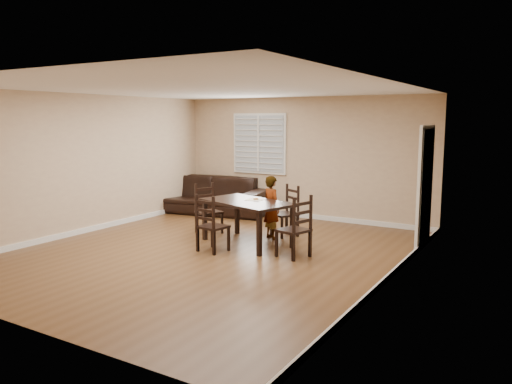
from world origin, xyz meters
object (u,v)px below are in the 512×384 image
chair_near (289,212)px  child (272,207)px  dining_table (247,206)px  sofa (208,195)px  donut (256,199)px  chair_right (299,230)px  chair_left (206,210)px  chair_far (208,227)px

chair_near → child: 0.47m
child → dining_table: bearing=101.0°
sofa → donut: bearing=-47.6°
dining_table → child: bearing=90.0°
dining_table → chair_near: size_ratio=1.91×
chair_near → chair_right: (0.87, -1.37, 0.02)m
chair_left → child: bearing=-58.0°
chair_right → donut: 1.30m
dining_table → chair_right: size_ratio=1.83×
chair_left → donut: size_ratio=9.70×
donut → sofa: 3.18m
dining_table → chair_right: chair_right is taller
chair_far → chair_left: chair_far is taller
chair_right → child: 1.41m
dining_table → chair_near: chair_near is taller
chair_left → chair_near: bearing=-44.1°
chair_far → sofa: chair_far is taller
chair_near → donut: size_ratio=9.78×
dining_table → child: child is taller
dining_table → sofa: (-2.41, 2.11, -0.26)m
chair_left → sofa: chair_left is taller
donut → sofa: bearing=142.1°
chair_far → chair_left: (-0.95, 1.23, -0.01)m
child → donut: size_ratio=11.85×
chair_left → chair_far: bearing=-117.8°
chair_far → donut: size_ratio=9.83×
dining_table → chair_left: bearing=179.3°
chair_left → sofa: bearing=59.6°
chair_left → chair_right: size_ratio=0.95×
chair_far → chair_right: bearing=-154.2°
chair_near → chair_far: 1.93m
donut → chair_right: bearing=-25.8°
chair_near → chair_left: bearing=-129.5°
dining_table → sofa: size_ratio=0.64×
chair_near → sofa: 2.97m
dining_table → sofa: bearing=156.2°
chair_right → dining_table: bearing=-91.4°
chair_right → chair_left: bearing=-91.8°
chair_near → donut: bearing=-78.7°
chair_near → sofa: bearing=-173.2°
dining_table → donut: 0.22m
donut → chair_left: bearing=170.3°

